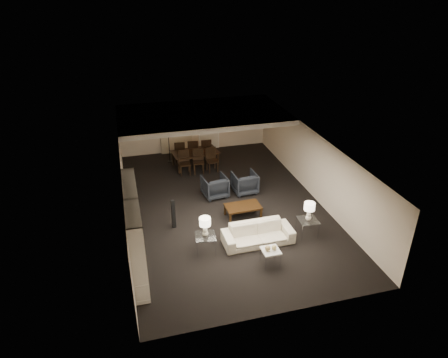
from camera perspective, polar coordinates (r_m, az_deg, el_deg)
name	(u,v)px	position (r m, az deg, el deg)	size (l,w,h in m)	color
floor	(224,205)	(14.85, 0.00, -3.78)	(11.00, 11.00, 0.00)	black
ceiling	(224,143)	(13.73, 0.00, 5.21)	(7.00, 11.00, 0.02)	silver
wall_back	(194,125)	(19.20, -4.28, 7.65)	(7.00, 0.02, 2.50)	beige
wall_front	(283,275)	(9.89, 8.48, -13.39)	(7.00, 0.02, 2.50)	beige
wall_left	(124,187)	(13.86, -14.12, -1.15)	(0.02, 11.00, 2.50)	beige
wall_right	(313,165)	(15.43, 12.67, 2.02)	(0.02, 11.00, 2.50)	beige
ceiling_soffit	(203,115)	(16.97, -3.09, 9.15)	(7.00, 4.00, 0.20)	silver
curtains	(176,129)	(19.01, -6.91, 7.17)	(1.50, 0.12, 2.40)	beige
door	(209,128)	(19.37, -2.19, 7.26)	(0.90, 0.05, 2.10)	silver
painting	(237,116)	(19.53, 1.84, 8.99)	(0.95, 0.04, 0.65)	#142D38
media_unit	(135,231)	(11.65, -12.63, -7.24)	(0.38, 3.40, 2.35)	white
pendant_light	(210,125)	(17.18, -2.06, 7.72)	(0.52, 0.52, 0.24)	#D8591E
sofa	(258,234)	(12.77, 4.88, -7.84)	(2.24, 0.87, 0.65)	beige
coffee_table	(243,211)	(14.09, 2.70, -4.61)	(1.23, 0.72, 0.44)	black
armchair_left	(215,186)	(15.27, -1.33, -1.05)	(0.89, 0.91, 0.83)	black
armchair_right	(245,183)	(15.56, 2.96, -0.51)	(0.89, 0.91, 0.83)	black
side_table_left	(206,243)	(12.41, -2.65, -9.18)	(0.61, 0.61, 0.57)	silver
side_table_right	(307,227)	(13.39, 11.80, -6.77)	(0.61, 0.61, 0.57)	silver
table_lamp_left	(205,227)	(12.06, -2.71, -6.86)	(0.35, 0.35, 0.63)	beige
table_lamp_right	(309,212)	(13.07, 12.04, -4.57)	(0.35, 0.35, 0.63)	#EFE1C9
marble_table	(270,257)	(11.99, 6.63, -11.01)	(0.51, 0.51, 0.51)	white
gold_gourd_a	(268,248)	(11.76, 6.26, -9.80)	(0.16, 0.16, 0.16)	tan
gold_gourd_b	(274,247)	(11.83, 7.17, -9.67)	(0.14, 0.14, 0.14)	#D6C071
television	(135,221)	(12.36, -12.65, -5.82)	(0.13, 1.01, 0.58)	black
vase_blue	(137,252)	(10.86, -12.28, -10.18)	(0.18, 0.18, 0.19)	#2538A2
vase_amber	(135,232)	(10.75, -12.62, -7.41)	(0.17, 0.17, 0.18)	#AB6B39
floor_speaker	(173,214)	(13.45, -7.25, -4.98)	(0.11, 0.11, 1.05)	black
dining_table	(196,159)	(17.72, -4.07, 2.82)	(2.00, 1.11, 0.70)	black
chair_nl	(185,163)	(16.98, -5.64, 2.25)	(0.48, 0.48, 1.04)	black
chair_nm	(199,162)	(17.07, -3.65, 2.47)	(0.48, 0.48, 1.04)	black
chair_nr	(212,160)	(17.18, -1.69, 2.69)	(0.48, 0.48, 1.04)	black
chair_fl	(180,152)	(18.15, -6.35, 3.91)	(0.48, 0.48, 1.04)	black
chair_fm	(193,150)	(18.24, -4.48, 4.12)	(0.48, 0.48, 1.04)	black
chair_fr	(206,149)	(18.35, -2.64, 4.31)	(0.48, 0.48, 1.04)	black
floor_lamp	(169,145)	(18.17, -7.86, 4.83)	(0.23, 0.23, 1.62)	black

